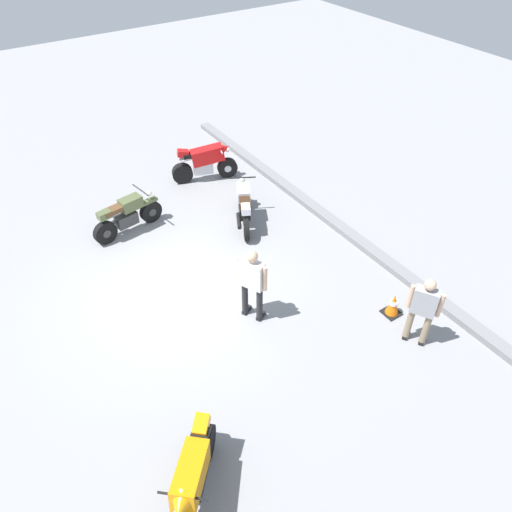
{
  "coord_description": "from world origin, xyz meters",
  "views": [
    {
      "loc": [
        7.63,
        -2.9,
        7.69
      ],
      "look_at": [
        0.72,
        1.68,
        0.75
      ],
      "focal_mm": 34.43,
      "sensor_mm": 36.0,
      "label": 1
    }
  ],
  "objects": [
    {
      "name": "traffic_cone",
      "position": [
        3.17,
        3.53,
        0.26
      ],
      "size": [
        0.36,
        0.36,
        0.53
      ],
      "color": "black",
      "rests_on": "ground"
    },
    {
      "name": "motorcycle_olive_vintage",
      "position": [
        -2.67,
        -0.0,
        0.49
      ],
      "size": [
        0.7,
        1.95,
        1.07
      ],
      "rotation": [
        0.0,
        0.0,
        1.74
      ],
      "color": "black",
      "rests_on": "ground"
    },
    {
      "name": "curb_edge",
      "position": [
        0.0,
        4.6,
        0.07
      ],
      "size": [
        14.0,
        0.3,
        0.15
      ],
      "primitive_type": "cube",
      "color": "gray",
      "rests_on": "ground"
    },
    {
      "name": "motorcycle_orange_sportbike",
      "position": [
        4.25,
        -1.77,
        0.59
      ],
      "size": [
        1.58,
        1.45,
        1.14
      ],
      "rotation": [
        0.0,
        0.0,
        5.55
      ],
      "color": "black",
      "rests_on": "ground"
    },
    {
      "name": "motorcycle_silver_cruiser",
      "position": [
        -1.37,
        2.69,
        0.52
      ],
      "size": [
        1.9,
        1.09,
        1.09
      ],
      "rotation": [
        0.0,
        0.0,
        2.65
      ],
      "color": "black",
      "rests_on": "ground"
    },
    {
      "name": "person_in_white_shirt",
      "position": [
        1.59,
        1.01,
        1.03
      ],
      "size": [
        0.65,
        0.48,
        1.78
      ],
      "rotation": [
        0.0,
        0.0,
        2.03
      ],
      "color": "#262628",
      "rests_on": "ground"
    },
    {
      "name": "person_in_gray_shirt",
      "position": [
        3.96,
        3.35,
        0.95
      ],
      "size": [
        0.6,
        0.48,
        1.67
      ],
      "rotation": [
        0.0,
        0.0,
        2.1
      ],
      "color": "gray",
      "rests_on": "ground"
    },
    {
      "name": "ground_plane",
      "position": [
        0.0,
        0.0,
        0.0
      ],
      "size": [
        40.0,
        40.0,
        0.0
      ],
      "primitive_type": "plane",
      "color": "gray"
    },
    {
      "name": "motorcycle_red_sportbike",
      "position": [
        -3.85,
        2.91,
        0.59
      ],
      "size": [
        0.92,
        1.91,
        1.14
      ],
      "rotation": [
        0.0,
        0.0,
        1.24
      ],
      "color": "black",
      "rests_on": "ground"
    }
  ]
}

